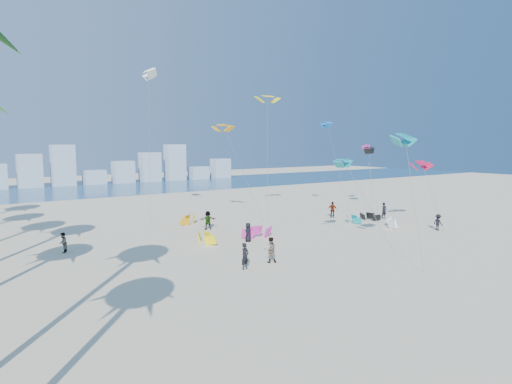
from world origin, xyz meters
TOP-DOWN VIEW (x-y plane):
  - ground at (0.00, 0.00)m, footprint 220.00×220.00m
  - ocean at (0.00, 72.00)m, footprint 220.00×220.00m
  - kitesurfer_near at (-2.46, 9.58)m, footprint 0.78×0.64m
  - kitesurfer_mid at (0.05, 9.98)m, footprint 1.14×1.06m
  - kitesurfers_far at (8.28, 19.40)m, footprint 35.11×14.89m
  - grounded_kites at (9.15, 18.74)m, footprint 22.25×17.03m
  - flying_kites at (13.34, 22.16)m, footprint 30.92×32.32m
  - distant_skyline at (-1.19, 82.00)m, footprint 85.00×3.00m

SIDE VIEW (x-z plane):
  - ground at x=0.00m, z-range 0.00..0.00m
  - ocean at x=0.00m, z-range 0.01..0.01m
  - grounded_kites at x=9.15m, z-range -0.05..0.95m
  - kitesurfers_far at x=8.28m, z-range -0.06..1.85m
  - kitesurfer_near at x=-2.46m, z-range 0.00..1.85m
  - kitesurfer_mid at x=0.05m, z-range 0.00..1.89m
  - distant_skyline at x=-1.19m, z-range -1.11..7.29m
  - flying_kites at x=13.34m, z-range 2.27..19.62m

